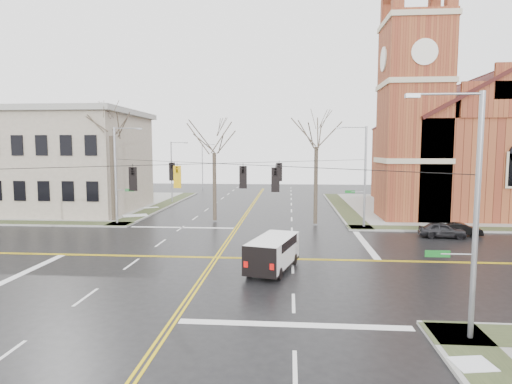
# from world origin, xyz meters

# --- Properties ---
(ground) EXTENTS (120.00, 120.00, 0.00)m
(ground) POSITION_xyz_m (0.00, 0.00, 0.00)
(ground) COLOR black
(ground) RESTS_ON ground
(sidewalks) EXTENTS (80.00, 80.00, 0.17)m
(sidewalks) POSITION_xyz_m (0.00, 0.00, 0.08)
(sidewalks) COLOR gray
(sidewalks) RESTS_ON ground
(road_markings) EXTENTS (100.00, 100.00, 0.01)m
(road_markings) POSITION_xyz_m (0.00, 0.00, 0.01)
(road_markings) COLOR gold
(road_markings) RESTS_ON ground
(church) EXTENTS (24.28, 27.48, 27.50)m
(church) POSITION_xyz_m (24.76, 24.78, 8.43)
(church) COLOR maroon
(church) RESTS_ON ground
(civic_building_a) EXTENTS (18.00, 14.00, 11.00)m
(civic_building_a) POSITION_xyz_m (-22.00, 20.00, 5.50)
(civic_building_a) COLOR gray
(civic_building_a) RESTS_ON ground
(signal_pole_ne) EXTENTS (2.75, 0.22, 9.00)m
(signal_pole_ne) POSITION_xyz_m (11.32, 11.50, 4.95)
(signal_pole_ne) COLOR gray
(signal_pole_ne) RESTS_ON ground
(signal_pole_nw) EXTENTS (2.75, 0.22, 9.00)m
(signal_pole_nw) POSITION_xyz_m (-11.32, 11.50, 4.95)
(signal_pole_nw) COLOR gray
(signal_pole_nw) RESTS_ON ground
(signal_pole_se) EXTENTS (2.75, 0.22, 9.00)m
(signal_pole_se) POSITION_xyz_m (11.32, -11.50, 4.95)
(signal_pole_se) COLOR gray
(signal_pole_se) RESTS_ON ground
(span_wires) EXTENTS (23.02, 23.02, 0.03)m
(span_wires) POSITION_xyz_m (0.00, 0.00, 6.20)
(span_wires) COLOR black
(span_wires) RESTS_ON ground
(traffic_signals) EXTENTS (8.21, 8.26, 1.30)m
(traffic_signals) POSITION_xyz_m (-0.00, -0.67, 5.45)
(traffic_signals) COLOR black
(traffic_signals) RESTS_ON ground
(streetlight_north_a) EXTENTS (2.30, 0.20, 8.00)m
(streetlight_north_a) POSITION_xyz_m (-10.65, 28.00, 4.47)
(streetlight_north_a) COLOR gray
(streetlight_north_a) RESTS_ON ground
(streetlight_north_b) EXTENTS (2.30, 0.20, 8.00)m
(streetlight_north_b) POSITION_xyz_m (-10.65, 48.00, 4.47)
(streetlight_north_b) COLOR gray
(streetlight_north_b) RESTS_ON ground
(cargo_van) EXTENTS (3.21, 5.39, 1.93)m
(cargo_van) POSITION_xyz_m (3.88, -2.47, 1.14)
(cargo_van) COLOR white
(cargo_van) RESTS_ON ground
(parked_car_a) EXTENTS (3.75, 1.81, 1.24)m
(parked_car_a) POSITION_xyz_m (17.10, 7.83, 0.62)
(parked_car_a) COLOR black
(parked_car_a) RESTS_ON ground
(parked_car_b) EXTENTS (3.31, 1.60, 1.04)m
(parked_car_b) POSITION_xyz_m (18.98, 8.73, 0.52)
(parked_car_b) COLOR black
(parked_car_b) RESTS_ON ground
(tree_nw_far) EXTENTS (4.00, 4.00, 12.38)m
(tree_nw_far) POSITION_xyz_m (-12.51, 13.08, 8.95)
(tree_nw_far) COLOR #352D21
(tree_nw_far) RESTS_ON ground
(tree_nw_near) EXTENTS (4.00, 4.00, 9.93)m
(tree_nw_near) POSITION_xyz_m (-2.55, 13.84, 7.21)
(tree_nw_near) COLOR #352D21
(tree_nw_near) RESTS_ON ground
(tree_ne) EXTENTS (4.00, 4.00, 10.80)m
(tree_ne) POSITION_xyz_m (7.20, 12.75, 7.83)
(tree_ne) COLOR #352D21
(tree_ne) RESTS_ON ground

